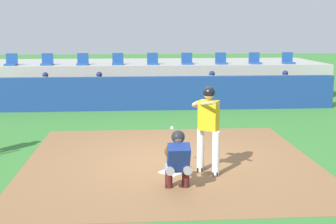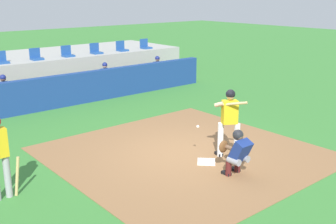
% 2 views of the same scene
% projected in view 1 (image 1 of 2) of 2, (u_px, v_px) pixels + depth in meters
% --- Properties ---
extents(ground_plane, '(80.00, 80.00, 0.00)m').
position_uv_depth(ground_plane, '(170.00, 162.00, 10.28)').
color(ground_plane, '#387A33').
extents(dirt_infield, '(6.40, 6.40, 0.01)m').
position_uv_depth(dirt_infield, '(170.00, 161.00, 10.28)').
color(dirt_infield, olive).
rests_on(dirt_infield, ground).
extents(home_plate, '(0.62, 0.62, 0.02)m').
position_uv_depth(home_plate, '(173.00, 172.00, 9.50)').
color(home_plate, white).
rests_on(home_plate, dirt_infield).
extents(batter_at_plate, '(0.55, 0.90, 1.80)m').
position_uv_depth(batter_at_plate, '(208.00, 124.00, 9.27)').
color(batter_at_plate, silver).
rests_on(batter_at_plate, ground).
extents(catcher_crouched, '(0.48, 1.67, 1.13)m').
position_uv_depth(catcher_crouched, '(177.00, 158.00, 8.43)').
color(catcher_crouched, gray).
rests_on(catcher_crouched, ground).
extents(dugout_wall, '(13.00, 0.30, 1.20)m').
position_uv_depth(dugout_wall, '(156.00, 93.00, 16.54)').
color(dugout_wall, navy).
rests_on(dugout_wall, ground).
extents(dugout_bench, '(11.80, 0.44, 0.45)m').
position_uv_depth(dugout_bench, '(155.00, 99.00, 17.59)').
color(dugout_bench, olive).
rests_on(dugout_bench, ground).
extents(dugout_player_0, '(0.49, 0.70, 1.30)m').
position_uv_depth(dugout_player_0, '(45.00, 89.00, 17.06)').
color(dugout_player_0, '#939399').
rests_on(dugout_player_0, ground).
extents(dugout_player_1, '(0.49, 0.70, 1.30)m').
position_uv_depth(dugout_player_1, '(99.00, 89.00, 17.21)').
color(dugout_player_1, '#939399').
rests_on(dugout_player_1, ground).
extents(dugout_player_2, '(0.49, 0.70, 1.30)m').
position_uv_depth(dugout_player_2, '(212.00, 88.00, 17.52)').
color(dugout_player_2, '#939399').
rests_on(dugout_player_2, ground).
extents(dugout_player_3, '(0.49, 0.70, 1.30)m').
position_uv_depth(dugout_player_3, '(286.00, 87.00, 17.72)').
color(dugout_player_3, '#939399').
rests_on(dugout_player_3, ground).
extents(stands_platform, '(15.00, 4.40, 1.40)m').
position_uv_depth(stands_platform, '(151.00, 77.00, 20.84)').
color(stands_platform, '#9E9E99').
rests_on(stands_platform, ground).
extents(stadium_seat_0, '(0.46, 0.46, 0.48)m').
position_uv_depth(stadium_seat_0, '(11.00, 62.00, 18.78)').
color(stadium_seat_0, '#1E478C').
rests_on(stadium_seat_0, stands_platform).
extents(stadium_seat_1, '(0.46, 0.46, 0.48)m').
position_uv_depth(stadium_seat_1, '(47.00, 62.00, 18.88)').
color(stadium_seat_1, '#1E478C').
rests_on(stadium_seat_1, stands_platform).
extents(stadium_seat_2, '(0.46, 0.46, 0.48)m').
position_uv_depth(stadium_seat_2, '(83.00, 62.00, 18.99)').
color(stadium_seat_2, '#1E478C').
rests_on(stadium_seat_2, stands_platform).
extents(stadium_seat_3, '(0.46, 0.46, 0.48)m').
position_uv_depth(stadium_seat_3, '(118.00, 61.00, 19.09)').
color(stadium_seat_3, '#1E478C').
rests_on(stadium_seat_3, stands_platform).
extents(stadium_seat_4, '(0.46, 0.46, 0.48)m').
position_uv_depth(stadium_seat_4, '(153.00, 61.00, 19.19)').
color(stadium_seat_4, '#1E478C').
rests_on(stadium_seat_4, stands_platform).
extents(stadium_seat_5, '(0.46, 0.46, 0.48)m').
position_uv_depth(stadium_seat_5, '(187.00, 61.00, 19.30)').
color(stadium_seat_5, '#1E478C').
rests_on(stadium_seat_5, stands_platform).
extents(stadium_seat_6, '(0.46, 0.46, 0.48)m').
position_uv_depth(stadium_seat_6, '(221.00, 61.00, 19.40)').
color(stadium_seat_6, '#1E478C').
rests_on(stadium_seat_6, stands_platform).
extents(stadium_seat_7, '(0.46, 0.46, 0.48)m').
position_uv_depth(stadium_seat_7, '(255.00, 61.00, 19.51)').
color(stadium_seat_7, '#1E478C').
rests_on(stadium_seat_7, stands_platform).
extents(stadium_seat_8, '(0.46, 0.46, 0.48)m').
position_uv_depth(stadium_seat_8, '(288.00, 60.00, 19.61)').
color(stadium_seat_8, '#1E478C').
rests_on(stadium_seat_8, stands_platform).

